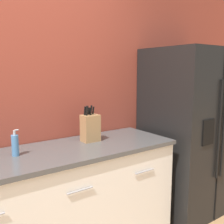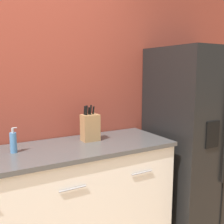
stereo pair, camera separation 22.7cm
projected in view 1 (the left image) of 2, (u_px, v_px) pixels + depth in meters
name	position (u px, v px, depth m)	size (l,w,h in m)	color
counter_unit	(24.00, 215.00, 1.93)	(2.50, 0.64, 0.91)	black
refrigerator	(188.00, 131.00, 2.82)	(0.85, 0.77, 1.74)	black
knife_block	(90.00, 128.00, 2.26)	(0.15, 0.11, 0.32)	#A87A4C
soap_dispenser	(15.00, 145.00, 1.87)	(0.06, 0.05, 0.19)	#4C7FB2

